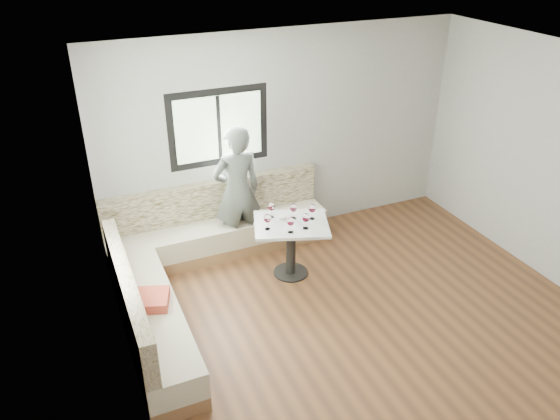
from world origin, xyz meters
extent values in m
cube|color=brown|center=(0.00, 0.00, 0.00)|extent=(5.00, 5.00, 0.01)
cube|color=white|center=(0.00, 0.00, 2.80)|extent=(5.00, 5.00, 0.01)
cube|color=#B7B7B2|center=(0.00, 2.50, 1.40)|extent=(5.00, 0.01, 2.80)
cube|color=#B7B7B2|center=(-2.50, 0.00, 1.40)|extent=(0.01, 5.00, 2.80)
cube|color=black|center=(-0.90, 2.49, 1.65)|extent=(1.30, 0.02, 1.00)
cube|color=black|center=(-2.49, 0.90, 1.65)|extent=(0.02, 1.30, 1.00)
cube|color=#966A46|center=(-1.05, 2.23, 0.08)|extent=(2.90, 0.55, 0.16)
cube|color=beige|center=(-1.05, 2.23, 0.30)|extent=(2.90, 0.55, 0.29)
cube|color=beige|center=(-1.05, 2.43, 0.70)|extent=(2.90, 0.14, 0.50)
cube|color=#966A46|center=(-2.23, 0.82, 0.08)|extent=(0.55, 2.25, 0.16)
cube|color=beige|center=(-2.23, 0.82, 0.30)|extent=(0.55, 2.25, 0.29)
cube|color=beige|center=(-2.43, 0.82, 0.70)|extent=(0.14, 2.25, 0.50)
cube|color=red|center=(-2.21, 0.88, 0.50)|extent=(0.45, 0.45, 0.11)
cylinder|color=black|center=(-0.39, 1.40, 0.01)|extent=(0.43, 0.43, 0.02)
cylinder|color=black|center=(-0.39, 1.40, 0.34)|extent=(0.12, 0.12, 0.69)
cube|color=silver|center=(-0.39, 1.40, 0.71)|extent=(1.06, 0.94, 0.04)
imported|color=#4F5550|center=(-0.80, 2.17, 0.88)|extent=(0.66, 0.45, 1.76)
cylinder|color=white|center=(-0.46, 1.55, 0.75)|extent=(0.11, 0.11, 0.05)
sphere|color=black|center=(-0.44, 1.56, 0.76)|extent=(0.02, 0.02, 0.02)
sphere|color=black|center=(-0.47, 1.56, 0.76)|extent=(0.02, 0.02, 0.02)
sphere|color=black|center=(-0.46, 1.53, 0.76)|extent=(0.02, 0.02, 0.02)
cylinder|color=white|center=(-0.71, 1.38, 0.73)|extent=(0.07, 0.07, 0.01)
cylinder|color=white|center=(-0.71, 1.38, 0.78)|extent=(0.01, 0.01, 0.09)
ellipsoid|color=white|center=(-0.71, 1.38, 0.87)|extent=(0.09, 0.09, 0.11)
cylinder|color=#4F0516|center=(-0.71, 1.38, 0.85)|extent=(0.06, 0.06, 0.02)
cylinder|color=white|center=(-0.49, 1.21, 0.73)|extent=(0.07, 0.07, 0.01)
cylinder|color=white|center=(-0.49, 1.21, 0.78)|extent=(0.01, 0.01, 0.09)
ellipsoid|color=white|center=(-0.49, 1.21, 0.87)|extent=(0.09, 0.09, 0.11)
cylinder|color=#4F0516|center=(-0.49, 1.21, 0.85)|extent=(0.06, 0.06, 0.02)
cylinder|color=white|center=(-0.29, 1.22, 0.73)|extent=(0.07, 0.07, 0.01)
cylinder|color=white|center=(-0.29, 1.22, 0.78)|extent=(0.01, 0.01, 0.09)
ellipsoid|color=white|center=(-0.29, 1.22, 0.87)|extent=(0.09, 0.09, 0.11)
cylinder|color=#4F0516|center=(-0.29, 1.22, 0.85)|extent=(0.06, 0.06, 0.02)
cylinder|color=white|center=(-0.32, 1.50, 0.73)|extent=(0.07, 0.07, 0.01)
cylinder|color=white|center=(-0.32, 1.50, 0.78)|extent=(0.01, 0.01, 0.09)
ellipsoid|color=white|center=(-0.32, 1.50, 0.87)|extent=(0.09, 0.09, 0.11)
cylinder|color=#4F0516|center=(-0.32, 1.50, 0.85)|extent=(0.06, 0.06, 0.02)
cylinder|color=white|center=(-0.12, 1.40, 0.73)|extent=(0.07, 0.07, 0.01)
cylinder|color=white|center=(-0.12, 1.40, 0.78)|extent=(0.01, 0.01, 0.09)
ellipsoid|color=white|center=(-0.12, 1.40, 0.87)|extent=(0.09, 0.09, 0.11)
cylinder|color=#4F0516|center=(-0.12, 1.40, 0.85)|extent=(0.06, 0.06, 0.02)
cylinder|color=white|center=(-0.55, 1.63, 0.73)|extent=(0.07, 0.07, 0.01)
cylinder|color=white|center=(-0.55, 1.63, 0.78)|extent=(0.01, 0.01, 0.09)
ellipsoid|color=white|center=(-0.55, 1.63, 0.87)|extent=(0.09, 0.09, 0.11)
cylinder|color=#4F0516|center=(-0.55, 1.63, 0.85)|extent=(0.06, 0.06, 0.02)
camera|label=1|loc=(-2.78, -3.77, 3.97)|focal=35.00mm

